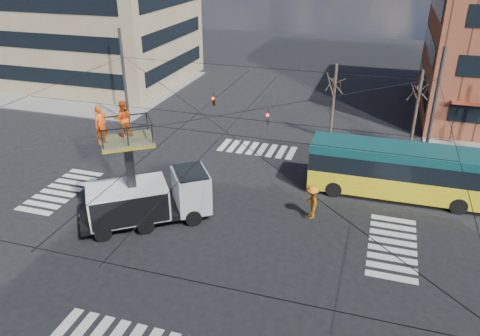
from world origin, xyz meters
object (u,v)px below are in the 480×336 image
utility_truck (147,186)px  flagger (312,202)px  city_bus (401,171)px  worker_ground (115,192)px  traffic_cone (82,217)px

utility_truck → flagger: 9.12m
utility_truck → city_bus: size_ratio=0.64×
flagger → worker_ground: bearing=-103.1°
utility_truck → flagger: (8.52, 3.05, -1.19)m
utility_truck → city_bus: bearing=-7.1°
traffic_cone → flagger: flagger is taller
traffic_cone → worker_ground: worker_ground is taller
city_bus → traffic_cone: bearing=-154.2°
traffic_cone → flagger: bearing=19.7°
utility_truck → traffic_cone: utility_truck is taller
city_bus → traffic_cone: city_bus is taller
utility_truck → worker_ground: size_ratio=3.68×
utility_truck → traffic_cone: size_ratio=10.28×
city_bus → worker_ground: size_ratio=5.74×
utility_truck → flagger: utility_truck is taller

